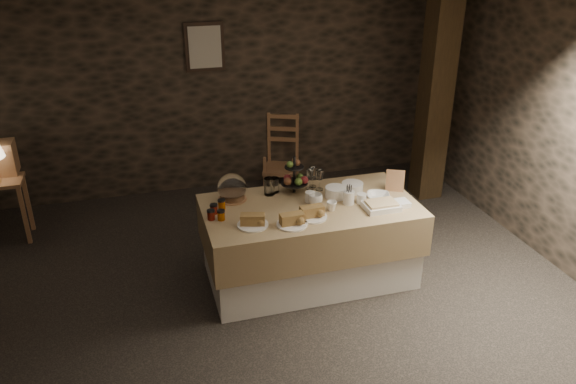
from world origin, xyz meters
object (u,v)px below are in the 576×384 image
object	(u,v)px
buffet_table	(310,236)
chair	(280,154)
timber_column	(436,91)
fruit_stand	(295,179)

from	to	relation	value
buffet_table	chair	bearing A→B (deg)	81.95
timber_column	buffet_table	bearing A→B (deg)	-145.31
buffet_table	fruit_stand	bearing A→B (deg)	100.69
chair	timber_column	distance (m)	2.03
buffet_table	chair	world-z (taller)	chair
chair	fruit_stand	distance (m)	1.94
buffet_table	timber_column	distance (m)	2.51
buffet_table	timber_column	size ratio (longest dim) A/B	0.73
chair	fruit_stand	bearing A→B (deg)	-77.20
buffet_table	fruit_stand	world-z (taller)	fruit_stand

